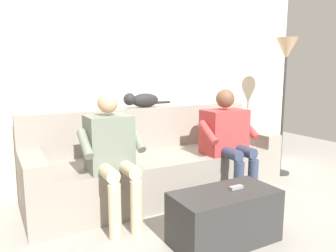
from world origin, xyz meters
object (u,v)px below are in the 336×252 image
(coffee_table, at_px, (224,217))
(person_left_seated, at_px, (228,136))
(person_right_seated, at_px, (112,150))
(remote_gray, at_px, (236,187))
(floor_lamp, at_px, (286,61))
(couch, at_px, (158,167))
(cat_on_backrest, at_px, (141,100))

(coffee_table, bearing_deg, person_left_seated, -129.63)
(person_right_seated, xyz_separation_m, remote_gray, (-0.73, 0.74, -0.22))
(remote_gray, distance_m, floor_lamp, 2.10)
(couch, bearing_deg, person_left_seated, 149.46)
(coffee_table, relative_size, person_left_seated, 0.73)
(couch, height_order, cat_on_backrest, cat_on_backrest)
(person_left_seated, distance_m, floor_lamp, 1.33)
(person_left_seated, bearing_deg, person_right_seated, 0.11)
(coffee_table, distance_m, person_left_seated, 1.07)
(coffee_table, xyz_separation_m, cat_on_backrest, (0.05, -1.40, 0.78))
(coffee_table, relative_size, remote_gray, 7.24)
(couch, relative_size, person_right_seated, 2.37)
(couch, xyz_separation_m, coffee_table, (0.00, 1.12, -0.10))
(cat_on_backrest, bearing_deg, couch, 100.80)
(coffee_table, relative_size, person_right_seated, 0.73)
(couch, distance_m, coffee_table, 1.12)
(couch, height_order, person_left_seated, person_left_seated)
(cat_on_backrest, bearing_deg, person_left_seated, 136.20)
(couch, relative_size, coffee_table, 3.25)
(cat_on_backrest, bearing_deg, floor_lamp, 166.77)
(person_left_seated, xyz_separation_m, floor_lamp, (-1.06, -0.24, 0.78))
(coffee_table, height_order, person_left_seated, person_left_seated)
(person_right_seated, bearing_deg, coffee_table, 129.72)
(cat_on_backrest, bearing_deg, coffee_table, 92.19)
(coffee_table, bearing_deg, person_right_seated, -50.28)
(person_right_seated, bearing_deg, couch, -149.30)
(couch, bearing_deg, floor_lamp, 175.67)
(floor_lamp, bearing_deg, remote_gray, 32.04)
(couch, bearing_deg, cat_on_backrest, -79.20)
(person_left_seated, relative_size, cat_on_backrest, 2.00)
(person_right_seated, xyz_separation_m, floor_lamp, (-2.30, -0.24, 0.78))
(couch, distance_m, floor_lamp, 2.02)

